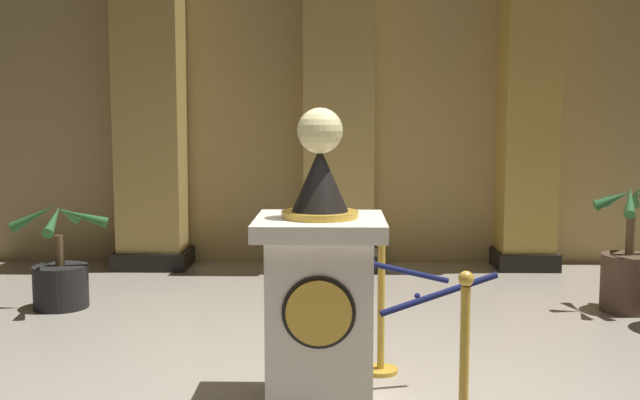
# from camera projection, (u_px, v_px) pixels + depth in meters

# --- Properties ---
(ground_plane) EXTENTS (10.57, 10.57, 0.00)m
(ground_plane) POSITION_uv_depth(u_px,v_px,m) (340.00, 398.00, 4.80)
(ground_plane) COLOR #9E9384
(back_wall) EXTENTS (10.57, 0.16, 4.05)m
(back_wall) POSITION_uv_depth(u_px,v_px,m) (339.00, 93.00, 9.03)
(back_wall) COLOR tan
(back_wall) RESTS_ON ground_plane
(pedestal_clock) EXTENTS (0.78, 0.78, 1.81)m
(pedestal_clock) POSITION_uv_depth(u_px,v_px,m) (320.00, 289.00, 4.63)
(pedestal_clock) COLOR silver
(pedestal_clock) RESTS_ON ground_plane
(stanchion_near) EXTENTS (0.24, 0.24, 0.99)m
(stanchion_near) POSITION_uv_depth(u_px,v_px,m) (464.00, 394.00, 3.92)
(stanchion_near) COLOR gold
(stanchion_near) RESTS_ON ground_plane
(stanchion_far) EXTENTS (0.24, 0.24, 1.07)m
(stanchion_far) POSITION_uv_depth(u_px,v_px,m) (381.00, 319.00, 5.22)
(stanchion_far) COLOR gold
(stanchion_far) RESTS_ON ground_plane
(velvet_rope) EXTENTS (0.85, 0.87, 0.22)m
(velvet_rope) POSITION_uv_depth(u_px,v_px,m) (417.00, 281.00, 4.52)
(velvet_rope) COLOR #141947
(column_left) EXTENTS (0.88, 0.88, 3.89)m
(column_left) POSITION_uv_depth(u_px,v_px,m) (152.00, 100.00, 8.76)
(column_left) COLOR black
(column_left) RESTS_ON ground_plane
(column_right) EXTENTS (0.72, 0.72, 3.89)m
(column_right) POSITION_uv_depth(u_px,v_px,m) (528.00, 100.00, 8.66)
(column_right) COLOR black
(column_right) RESTS_ON ground_plane
(column_centre_rear) EXTENTS (0.94, 0.94, 3.89)m
(column_centre_rear) POSITION_uv_depth(u_px,v_px,m) (339.00, 100.00, 8.71)
(column_centre_rear) COLOR black
(column_centre_rear) RESTS_ON ground_plane
(potted_palm_left) EXTENTS (0.90, 0.89, 0.99)m
(potted_palm_left) POSITION_uv_depth(u_px,v_px,m) (61.00, 275.00, 6.99)
(potted_palm_left) COLOR black
(potted_palm_left) RESTS_ON ground_plane
(potted_palm_right) EXTENTS (0.68, 0.65, 1.18)m
(potted_palm_right) POSITION_uv_depth(u_px,v_px,m) (629.00, 270.00, 6.87)
(potted_palm_right) COLOR #4C3828
(potted_palm_right) RESTS_ON ground_plane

